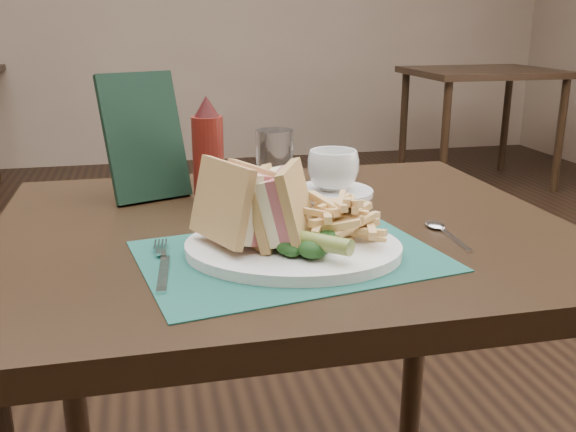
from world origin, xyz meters
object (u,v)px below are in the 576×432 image
object	(u,v)px
drinking_glass	(275,167)
check_presenter	(144,137)
ketchup_bottle	(208,149)
placemat	(290,256)
sandwich_half_b	(266,204)
sandwich_half_a	(222,205)
coffee_cup	(333,170)
plate	(293,248)
saucer	(333,192)
table_bg_right	(478,127)
table_main	(284,425)

from	to	relation	value
drinking_glass	check_presenter	world-z (taller)	check_presenter
check_presenter	ketchup_bottle	bearing A→B (deg)	-42.05
placemat	sandwich_half_b	distance (m)	0.08
sandwich_half_a	sandwich_half_b	world-z (taller)	sandwich_half_a
drinking_glass	check_presenter	distance (m)	0.24
coffee_cup	drinking_glass	bearing A→B (deg)	-166.38
sandwich_half_a	ketchup_bottle	size ratio (longest dim) A/B	0.63
sandwich_half_b	ketchup_bottle	world-z (taller)	ketchup_bottle
plate	sandwich_half_b	world-z (taller)	sandwich_half_b
ketchup_bottle	plate	bearing A→B (deg)	-75.19
sandwich_half_a	plate	bearing A→B (deg)	-29.30
placemat	sandwich_half_b	world-z (taller)	sandwich_half_b
saucer	drinking_glass	distance (m)	0.13
sandwich_half_a	drinking_glass	xyz separation A→B (m)	(0.12, 0.25, -0.01)
table_bg_right	ketchup_bottle	size ratio (longest dim) A/B	4.84
plate	sandwich_half_a	size ratio (longest dim) A/B	2.55
saucer	check_presenter	world-z (taller)	check_presenter
drinking_glass	placemat	bearing A→B (deg)	-97.32
sandwich_half_a	saucer	world-z (taller)	sandwich_half_a
table_bg_right	check_presenter	distance (m)	3.44
coffee_cup	table_main	bearing A→B (deg)	-130.16
drinking_glass	check_presenter	size ratio (longest dim) A/B	0.57
sandwich_half_b	saucer	distance (m)	0.34
table_main	table_bg_right	world-z (taller)	same
drinking_glass	plate	bearing A→B (deg)	-96.28
saucer	table_bg_right	bearing A→B (deg)	56.14
check_presenter	saucer	bearing A→B (deg)	-31.34
plate	ketchup_bottle	bearing A→B (deg)	122.64
saucer	placemat	bearing A→B (deg)	-116.82
check_presenter	coffee_cup	bearing A→B (deg)	-31.34
sandwich_half_b	check_presenter	xyz separation A→B (m)	(-0.16, 0.34, 0.04)
sandwich_half_a	coffee_cup	bearing A→B (deg)	25.02
sandwich_half_a	drinking_glass	size ratio (longest dim) A/B	0.90
table_main	placemat	world-z (taller)	placemat
saucer	coffee_cup	distance (m)	0.04
plate	coffee_cup	distance (m)	0.33
placemat	sandwich_half_a	distance (m)	0.12
table_main	coffee_cup	size ratio (longest dim) A/B	9.56
sandwich_half_b	drinking_glass	size ratio (longest dim) A/B	0.85
sandwich_half_b	saucer	size ratio (longest dim) A/B	0.74
drinking_glass	coffee_cup	bearing A→B (deg)	13.62
table_bg_right	sandwich_half_b	bearing A→B (deg)	-123.77
table_main	coffee_cup	world-z (taller)	coffee_cup
coffee_cup	placemat	bearing A→B (deg)	-116.82
table_main	ketchup_bottle	world-z (taller)	ketchup_bottle
table_main	table_bg_right	distance (m)	3.45
drinking_glass	table_bg_right	bearing A→B (deg)	54.76
plate	sandwich_half_b	bearing A→B (deg)	178.70
sandwich_half_a	sandwich_half_b	xyz separation A→B (m)	(0.06, 0.00, -0.00)
placemat	sandwich_half_b	size ratio (longest dim) A/B	3.62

